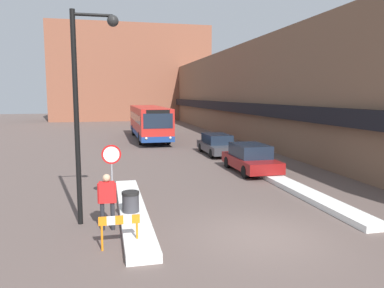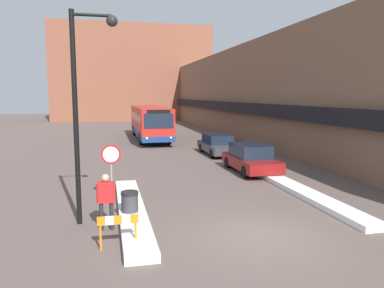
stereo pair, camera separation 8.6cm
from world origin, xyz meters
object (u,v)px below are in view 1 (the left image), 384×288
parked_car_front (250,158)px  street_lamp (85,95)px  parked_car_middle (217,144)px  construction_barricade (119,225)px  city_bus (149,122)px  trash_bin (131,205)px  pedestrian (107,197)px  stop_sign (111,160)px

parked_car_front → street_lamp: bearing=-141.5°
parked_car_middle → street_lamp: 15.60m
parked_car_middle → construction_barricade: size_ratio=4.28×
city_bus → parked_car_front: size_ratio=2.80×
parked_car_front → parked_car_middle: size_ratio=0.96×
trash_bin → parked_car_middle: bearing=61.5°
street_lamp → pedestrian: (0.59, -0.77, -3.09)m
parked_car_middle → construction_barricade: parked_car_middle is taller
city_bus → parked_car_middle: (3.63, -10.10, -0.97)m
pedestrian → trash_bin: pedestrian is taller
city_bus → parked_car_front: (3.63, -16.33, -0.93)m
parked_car_front → pedestrian: 10.61m
pedestrian → stop_sign: bearing=90.9°
street_lamp → trash_bin: 3.92m
parked_car_front → pedestrian: (-7.66, -7.33, 0.31)m
city_bus → parked_car_front: city_bus is taller
parked_car_middle → trash_bin: (-6.89, -12.69, -0.24)m
parked_car_middle → trash_bin: size_ratio=4.95×
stop_sign → pedestrian: stop_sign is taller
city_bus → parked_car_front: 16.75m
parked_car_middle → pedestrian: 15.58m
stop_sign → trash_bin: bearing=-77.0°
stop_sign → trash_bin: 2.73m
construction_barricade → parked_car_middle: bearing=64.1°
city_bus → construction_barricade: city_bus is taller
parked_car_middle → stop_sign: size_ratio=2.10×
city_bus → pedestrian: (-4.03, -23.66, -0.62)m
trash_bin → pedestrian: bearing=-131.4°
stop_sign → construction_barricade: stop_sign is taller
parked_car_front → pedestrian: bearing=-136.2°
street_lamp → pedestrian: bearing=-52.6°
parked_car_middle → construction_barricade: (-7.35, -15.15, -0.05)m
city_bus → pedestrian: bearing=-99.7°
city_bus → construction_barricade: size_ratio=11.44×
city_bus → street_lamp: bearing=-101.4°
parked_car_middle → stop_sign: 12.73m
parked_car_middle → pedestrian: size_ratio=2.66×
parked_car_front → parked_car_middle: (0.00, 6.23, -0.04)m
city_bus → street_lamp: size_ratio=1.86×
construction_barricade → pedestrian: bearing=101.0°
stop_sign → pedestrian: bearing=-93.6°
parked_car_middle → construction_barricade: bearing=-115.9°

